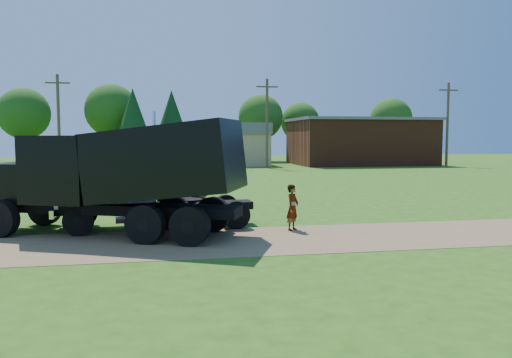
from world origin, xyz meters
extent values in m
plane|color=#2C4F11|center=(0.00, 0.00, 0.00)|extent=(140.00, 140.00, 0.00)
cube|color=brown|center=(0.00, 0.00, 0.01)|extent=(120.00, 4.20, 0.01)
cube|color=black|center=(-4.51, 2.79, 0.70)|extent=(6.62, 1.24, 0.26)
cylinder|color=black|center=(-6.99, 1.69, 0.48)|extent=(0.98, 0.37, 0.97)
cylinder|color=black|center=(-6.99, 1.69, 0.48)|extent=(0.36, 0.35, 0.34)
cylinder|color=black|center=(-7.11, 3.57, 0.48)|extent=(0.98, 0.37, 0.97)
cylinder|color=black|center=(-7.11, 3.57, 0.48)|extent=(0.36, 0.35, 0.34)
cylinder|color=black|center=(-3.05, 1.93, 0.48)|extent=(0.98, 0.37, 0.97)
cylinder|color=black|center=(-3.05, 1.93, 0.48)|extent=(0.36, 0.35, 0.34)
cylinder|color=black|center=(-3.16, 3.81, 0.48)|extent=(0.98, 0.37, 0.97)
cylinder|color=black|center=(-3.16, 3.81, 0.48)|extent=(0.36, 0.35, 0.34)
cylinder|color=black|center=(-1.91, 2.01, 0.48)|extent=(0.98, 0.37, 0.97)
cylinder|color=black|center=(-1.91, 2.01, 0.48)|extent=(0.36, 0.35, 0.34)
cylinder|color=black|center=(-2.02, 3.88, 0.48)|extent=(0.98, 0.37, 0.97)
cylinder|color=black|center=(-2.02, 3.88, 0.48)|extent=(0.36, 0.35, 0.34)
cube|color=white|center=(-7.00, 2.63, 1.36)|extent=(1.67, 1.59, 1.05)
cube|color=silver|center=(-7.79, 2.58, 1.32)|extent=(0.15, 1.32, 0.88)
cube|color=silver|center=(-7.84, 2.58, 0.70)|extent=(0.26, 2.02, 0.26)
cube|color=white|center=(-5.60, 2.72, 1.80)|extent=(1.97, 2.22, 1.84)
cube|color=black|center=(-6.50, 2.66, 2.19)|extent=(0.15, 1.76, 0.75)
cube|color=black|center=(-5.54, 1.66, 2.19)|extent=(1.32, 0.12, 0.66)
cube|color=black|center=(-5.67, 3.78, 2.19)|extent=(1.32, 0.12, 0.66)
cube|color=white|center=(-6.99, 1.69, 1.05)|extent=(1.08, 0.46, 0.09)
cube|color=white|center=(-7.11, 3.57, 1.05)|extent=(1.08, 0.46, 0.09)
cylinder|color=silver|center=(-5.23, 1.73, 0.61)|extent=(1.26, 0.60, 0.53)
cylinder|color=silver|center=(-4.62, 3.26, 2.02)|extent=(0.13, 0.13, 4.04)
cylinder|color=black|center=(-3.46, 2.85, 0.90)|extent=(1.02, 1.02, 0.11)
cube|color=black|center=(-6.00, 1.75, 0.85)|extent=(8.23, 4.22, 0.32)
cylinder|color=black|center=(-9.36, 1.93, 0.58)|extent=(1.22, 0.79, 1.16)
cylinder|color=black|center=(-9.36, 1.93, 0.58)|extent=(0.53, 0.52, 0.41)
cylinder|color=black|center=(-8.51, 3.99, 0.58)|extent=(1.22, 0.79, 1.16)
cylinder|color=black|center=(-8.51, 3.99, 0.58)|extent=(0.53, 0.52, 0.41)
cylinder|color=black|center=(-4.86, 0.07, 0.58)|extent=(1.22, 0.79, 1.16)
cylinder|color=black|center=(-4.86, 0.07, 0.58)|extent=(0.53, 0.52, 0.41)
cylinder|color=black|center=(-4.01, 2.12, 0.58)|extent=(1.22, 0.79, 1.16)
cylinder|color=black|center=(-4.01, 2.12, 0.58)|extent=(0.53, 0.52, 0.41)
cylinder|color=black|center=(-3.59, -0.46, 0.58)|extent=(1.22, 0.79, 1.16)
cylinder|color=black|center=(-3.59, -0.46, 0.58)|extent=(0.53, 0.52, 0.41)
cylinder|color=black|center=(-2.74, 1.60, 0.58)|extent=(1.22, 0.79, 1.16)
cylinder|color=black|center=(-2.74, 1.60, 0.58)|extent=(0.53, 0.52, 0.41)
cube|color=black|center=(-8.84, 2.92, 1.64)|extent=(2.45, 2.39, 1.27)
cube|color=silver|center=(-9.72, 3.29, 1.59)|extent=(0.69, 1.50, 1.06)
cube|color=black|center=(-7.27, 2.27, 2.12)|extent=(2.93, 3.16, 2.12)
cube|color=black|center=(-8.23, 2.67, 2.59)|extent=(0.86, 1.98, 0.85)
cube|color=black|center=(-4.24, 1.02, 2.38)|extent=(5.26, 4.12, 2.57)
imported|color=#E5610A|center=(-4.57, 10.92, 0.71)|extent=(5.60, 3.73, 1.43)
imported|color=#999999|center=(-0.07, 1.38, 0.77)|extent=(0.65, 0.67, 1.55)
imported|color=#999999|center=(-5.73, 4.57, 0.84)|extent=(0.82, 0.64, 1.68)
cube|color=maroon|center=(18.00, 40.00, 2.50)|extent=(15.00, 10.00, 5.00)
cube|color=slate|center=(18.00, 40.00, 5.15)|extent=(15.40, 10.40, 0.30)
cube|color=tan|center=(4.00, 40.00, 1.80)|extent=(6.00, 5.00, 3.60)
cube|color=slate|center=(4.00, 40.00, 4.10)|extent=(6.20, 5.40, 1.20)
cylinder|color=#4E3B2C|center=(-14.00, 35.00, 4.50)|extent=(0.28, 0.28, 9.00)
cube|color=#4E3B2C|center=(-14.00, 35.00, 8.20)|extent=(2.20, 0.14, 0.14)
cylinder|color=#4E3B2C|center=(6.00, 35.00, 4.50)|extent=(0.28, 0.28, 9.00)
cube|color=#4E3B2C|center=(6.00, 35.00, 8.20)|extent=(2.20, 0.14, 0.14)
cylinder|color=#4E3B2C|center=(26.00, 35.00, 4.50)|extent=(0.28, 0.28, 9.00)
cube|color=#4E3B2C|center=(26.00, 35.00, 8.20)|extent=(2.20, 0.14, 0.14)
cylinder|color=#382C17|center=(-20.44, 48.20, 1.59)|extent=(0.56, 0.56, 3.19)
sphere|color=#1E4C13|center=(-20.44, 48.20, 5.92)|extent=(6.01, 6.01, 6.01)
cylinder|color=#382C17|center=(-10.70, 50.32, 1.75)|extent=(0.56, 0.56, 3.50)
sphere|color=#1E4C13|center=(-10.70, 50.32, 6.49)|extent=(6.59, 6.59, 6.59)
cylinder|color=#382C17|center=(-3.26, 51.13, 1.62)|extent=(0.56, 0.56, 3.24)
cone|color=black|center=(-3.26, 51.13, 6.20)|extent=(4.07, 4.07, 6.01)
cylinder|color=#382C17|center=(8.17, 49.63, 1.55)|extent=(0.56, 0.56, 3.10)
sphere|color=#1E4C13|center=(8.17, 49.63, 5.76)|extent=(5.85, 5.85, 5.85)
cylinder|color=#382C17|center=(14.24, 52.18, 1.41)|extent=(0.56, 0.56, 2.83)
sphere|color=#1E4C13|center=(14.24, 52.18, 5.25)|extent=(5.33, 5.33, 5.33)
cylinder|color=#382C17|center=(26.32, 49.41, 1.51)|extent=(0.56, 0.56, 3.02)
sphere|color=#1E4C13|center=(26.32, 49.41, 5.62)|extent=(5.70, 5.70, 5.70)
cylinder|color=#382C17|center=(-7.85, 46.28, 1.56)|extent=(0.56, 0.56, 3.13)
cone|color=black|center=(-7.85, 46.28, 5.99)|extent=(3.93, 3.93, 5.81)
camera|label=1|loc=(-4.28, -14.69, 3.12)|focal=35.00mm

